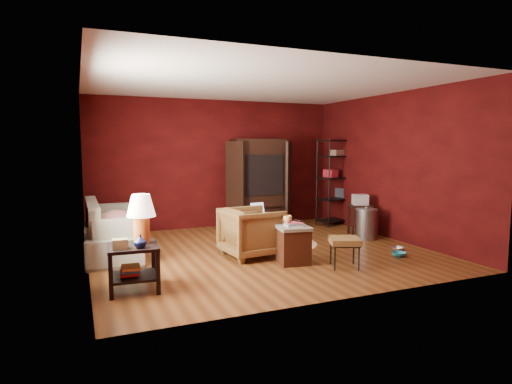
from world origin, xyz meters
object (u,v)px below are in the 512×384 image
(armchair, at_px, (252,230))
(tv_armoire, at_px, (258,182))
(sofa, at_px, (113,229))
(hamper, at_px, (293,244))
(laptop_desk, at_px, (261,217))
(wire_shelving, at_px, (338,178))
(side_table, at_px, (137,233))

(armchair, distance_m, tv_armoire, 2.59)
(sofa, xyz_separation_m, armchair, (2.06, -1.07, 0.02))
(hamper, height_order, laptop_desk, laptop_desk)
(laptop_desk, bearing_deg, sofa, 174.78)
(sofa, bearing_deg, wire_shelving, -76.89)
(tv_armoire, bearing_deg, side_table, -130.46)
(wire_shelving, bearing_deg, hamper, -147.11)
(tv_armoire, height_order, wire_shelving, tv_armoire)
(armchair, bearing_deg, side_table, 109.93)
(hamper, distance_m, laptop_desk, 1.89)
(hamper, bearing_deg, wire_shelving, 46.08)
(hamper, distance_m, wire_shelving, 3.66)
(side_table, xyz_separation_m, wire_shelving, (4.83, 2.86, 0.35))
(tv_armoire, bearing_deg, wire_shelving, -7.34)
(side_table, relative_size, tv_armoire, 0.61)
(side_table, height_order, hamper, side_table)
(side_table, height_order, laptop_desk, side_table)
(armchair, xyz_separation_m, side_table, (-1.91, -0.91, 0.27))
(sofa, relative_size, side_table, 1.80)
(sofa, height_order, tv_armoire, tv_armoire)
(sofa, height_order, hamper, sofa)
(sofa, bearing_deg, laptop_desk, -83.36)
(laptop_desk, xyz_separation_m, wire_shelving, (2.22, 0.71, 0.64))
(side_table, xyz_separation_m, tv_armoire, (3.00, 3.19, 0.30))
(sofa, height_order, laptop_desk, sofa)
(hamper, height_order, tv_armoire, tv_armoire)
(armchair, xyz_separation_m, tv_armoire, (1.09, 2.28, 0.57))
(side_table, bearing_deg, laptop_desk, 39.53)
(armchair, height_order, hamper, armchair)
(sofa, bearing_deg, hamper, -121.23)
(sofa, distance_m, side_table, 2.01)
(side_table, distance_m, tv_armoire, 4.39)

